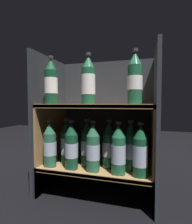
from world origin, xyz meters
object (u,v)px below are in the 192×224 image
Objects in this scene: bottle_upper_front_1 at (88,82)px; bottle_lower_front_3 at (118,151)px; bottle_lower_back_0 at (67,143)px; bottle_lower_front_4 at (140,153)px; bottle_lower_back_1 at (87,145)px; bottle_lower_back_2 at (109,146)px; bottle_lower_front_1 at (72,147)px; bottle_lower_front_2 at (93,149)px; bottle_lower_back_3 at (131,148)px; bottle_lower_front_0 at (50,145)px; bottle_upper_front_0 at (51,83)px; bottle_upper_front_2 at (135,79)px.

bottle_upper_front_1 reaches higher than bottle_lower_front_3.
bottle_lower_front_4 is at bearing -10.44° from bottle_lower_back_0.
bottle_lower_back_1 and bottle_lower_back_2 have the same top height.
bottle_lower_back_2 is (0.28, 0.00, 0.00)m from bottle_lower_back_0.
bottle_upper_front_1 is 0.40m from bottle_lower_front_1.
bottle_upper_front_1 reaches higher than bottle_lower_back_1.
bottle_lower_front_2 is 1.00× the size of bottle_lower_back_3.
bottle_lower_front_4 is at bearing 0.00° from bottle_lower_front_0.
bottle_lower_back_2 is (0.14, -0.00, 0.00)m from bottle_lower_back_1.
bottle_upper_front_1 is 0.39m from bottle_lower_back_1.
bottle_upper_front_0 is 1.00× the size of bottle_lower_front_4.
bottle_lower_front_2 is (0.28, -0.00, -0.00)m from bottle_lower_front_0.
bottle_lower_front_2 is at bearing -0.00° from bottle_lower_front_1.
bottle_lower_back_0 is (0.07, 0.09, -0.00)m from bottle_lower_front_0.
bottle_upper_front_1 is at bearing -25.79° from bottle_lower_back_0.
bottle_upper_front_0 is 1.00× the size of bottle_lower_back_1.
bottle_lower_front_4 is 0.48m from bottle_lower_back_0.
bottle_lower_front_3 and bottle_lower_back_0 have the same top height.
bottle_lower_back_1 is (-0.30, 0.09, -0.38)m from bottle_upper_front_2.
bottle_lower_front_0 is (-0.51, 0.00, -0.38)m from bottle_upper_front_2.
bottle_upper_front_0 reaches higher than bottle_lower_front_0.
bottle_upper_front_2 is 0.39m from bottle_lower_back_3.
bottle_lower_front_3 is at bearing -180.00° from bottle_upper_front_2.
bottle_upper_front_1 is 0.46m from bottle_lower_front_0.
bottle_lower_front_4 is at bearing -14.68° from bottle_lower_back_1.
bottle_upper_front_0 is 1.00× the size of bottle_lower_back_0.
bottle_lower_back_2 is at bearing 22.66° from bottle_lower_front_1.
bottle_lower_back_2 is 0.13m from bottle_lower_back_3.
bottle_lower_front_2 is 1.00× the size of bottle_lower_back_1.
bottle_lower_back_0 is (-0.21, 0.09, -0.00)m from bottle_lower_front_2.
bottle_lower_back_0 is 1.00× the size of bottle_lower_back_2.
bottle_upper_front_2 is at bearing -180.00° from bottle_lower_front_4.
bottle_lower_front_2 is 0.26m from bottle_lower_front_4.
bottle_lower_front_4 is (0.03, 0.00, -0.39)m from bottle_upper_front_2.
bottle_lower_back_0 is (-0.18, 0.09, -0.38)m from bottle_upper_front_1.
bottle_lower_front_3 is (0.41, 0.00, -0.38)m from bottle_upper_front_0.
bottle_lower_front_0 and bottle_lower_front_2 have the same top height.
bottle_lower_back_0 is at bearing 157.25° from bottle_lower_front_2.
bottle_lower_front_2 and bottle_lower_back_0 have the same top height.
bottle_lower_front_2 is at bearing -180.00° from bottle_lower_front_4.
bottle_lower_front_2 is (0.27, 0.00, -0.38)m from bottle_upper_front_0.
bottle_lower_front_0 and bottle_lower_back_1 have the same top height.
bottle_lower_front_0 is 0.11m from bottle_lower_back_0.
bottle_lower_back_3 is (0.47, 0.09, -0.38)m from bottle_upper_front_0.
bottle_upper_front_2 is 0.64m from bottle_lower_front_0.
bottle_lower_back_2 is at bearing 0.00° from bottle_lower_back_0.
bottle_upper_front_2 is 0.42m from bottle_lower_back_2.
bottle_lower_front_2 is 1.00× the size of bottle_lower_front_3.
bottle_lower_front_4 and bottle_lower_back_0 have the same top height.
bottle_lower_front_3 is at bearing -180.00° from bottle_lower_front_4.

